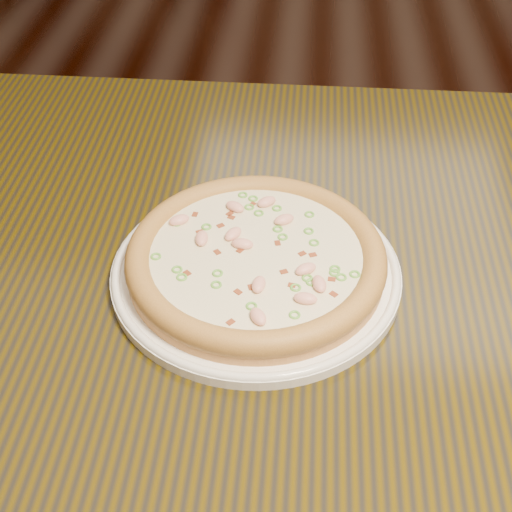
{
  "coord_description": "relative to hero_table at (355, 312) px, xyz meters",
  "views": [
    {
      "loc": [
        -0.29,
        -0.82,
        1.29
      ],
      "look_at": [
        -0.34,
        -0.24,
        0.78
      ],
      "focal_mm": 50.0,
      "sensor_mm": 36.0,
      "label": 1
    }
  ],
  "objects": [
    {
      "name": "plate",
      "position": [
        -0.12,
        -0.05,
        0.11
      ],
      "size": [
        0.32,
        0.32,
        0.02
      ],
      "color": "white",
      "rests_on": "hero_table"
    },
    {
      "name": "hero_table",
      "position": [
        0.0,
        0.0,
        0.0
      ],
      "size": [
        1.2,
        0.8,
        0.75
      ],
      "color": "black",
      "rests_on": "ground"
    },
    {
      "name": "pizza",
      "position": [
        -0.12,
        -0.05,
        0.13
      ],
      "size": [
        0.28,
        0.28,
        0.03
      ],
      "color": "tan",
      "rests_on": "plate"
    },
    {
      "name": "ground",
      "position": [
        0.22,
        0.19,
        -0.65
      ],
      "size": [
        9.0,
        9.0,
        0.0
      ],
      "primitive_type": "plane",
      "color": "black"
    }
  ]
}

